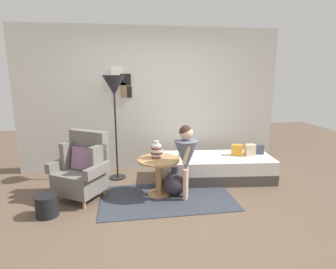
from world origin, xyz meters
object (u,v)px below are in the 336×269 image
armchair (83,168)px  daybed (215,168)px  vase_striped (157,151)px  book_on_daybed (186,155)px  demijohn_near (175,183)px  floor_lamp (114,90)px  magazine_basket (47,206)px  side_table (159,169)px  person_child (186,153)px

armchair → daybed: bearing=10.3°
armchair → vase_striped: bearing=-2.2°
book_on_daybed → demijohn_near: (-0.30, -0.61, -0.23)m
vase_striped → demijohn_near: bearing=-18.9°
daybed → vase_striped: bearing=-158.0°
daybed → book_on_daybed: size_ratio=8.95×
armchair → floor_lamp: floor_lamp is taller
magazine_basket → side_table: bearing=15.4°
side_table → person_child: person_child is taller
magazine_basket → book_on_daybed: bearing=26.1°
side_table → magazine_basket: 1.57m
daybed → floor_lamp: (-1.66, 0.30, 1.31)m
daybed → person_child: person_child is taller
daybed → demijohn_near: (-0.80, -0.52, -0.02)m
daybed → magazine_basket: daybed is taller
daybed → floor_lamp: floor_lamp is taller
daybed → magazine_basket: 2.68m
armchair → book_on_daybed: size_ratio=4.41×
person_child → floor_lamp: bearing=134.7°
armchair → vase_striped: (1.07, -0.04, 0.23)m
floor_lamp → person_child: (0.98, -1.00, -0.82)m
floor_lamp → armchair: bearing=-124.3°
person_child → magazine_basket: 1.94m
armchair → floor_lamp: (0.47, 0.69, 1.07)m
daybed → book_on_daybed: bearing=168.9°
person_child → demijohn_near: size_ratio=2.49×
armchair → person_child: 1.51m
side_table → vase_striped: bearing=112.3°
daybed → person_child: 1.08m
daybed → demijohn_near: size_ratio=4.50×
magazine_basket → daybed: bearing=19.5°
side_table → book_on_daybed: (0.54, 0.58, 0.01)m
person_child → magazine_basket: person_child is taller
daybed → floor_lamp: bearing=169.6°
vase_striped → magazine_basket: vase_striped is taller
armchair → demijohn_near: 1.36m
vase_striped → book_on_daybed: 0.81m
daybed → magazine_basket: (-2.53, -0.89, -0.06)m
demijohn_near → floor_lamp: bearing=136.3°
armchair → demijohn_near: size_ratio=2.21×
book_on_daybed → magazine_basket: (-2.03, -0.99, -0.28)m
daybed → book_on_daybed: (-0.50, 0.10, 0.22)m
vase_striped → person_child: person_child is taller
daybed → floor_lamp: size_ratio=1.12×
vase_striped → floor_lamp: (-0.60, 0.73, 0.85)m
daybed → vase_striped: (-1.06, -0.43, 0.47)m
daybed → vase_striped: size_ratio=7.61×
daybed → floor_lamp: 2.14m
side_table → magazine_basket: bearing=-164.6°
vase_striped → person_child: bearing=-34.5°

